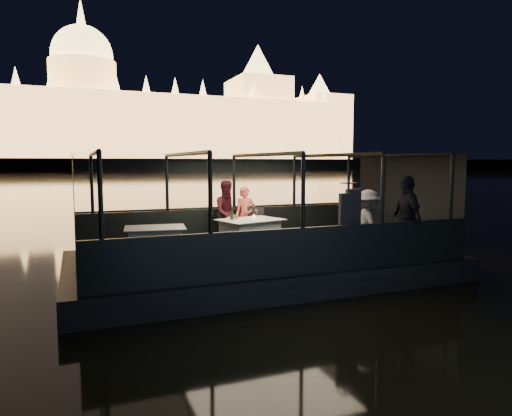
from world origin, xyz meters
name	(u,v)px	position (x,y,z in m)	size (l,w,h in m)	color
river_water	(98,177)	(0.00, 80.00, 0.00)	(500.00, 500.00, 0.00)	black
boat_hull	(262,276)	(0.00, 0.00, 0.00)	(8.60, 4.40, 1.00)	black
boat_deck	(262,256)	(0.00, 0.00, 0.48)	(8.00, 4.00, 0.04)	black
gunwale_port	(234,225)	(0.00, 2.00, 0.95)	(8.00, 0.08, 0.90)	black
gunwale_starboard	(303,251)	(0.00, -2.00, 0.95)	(8.00, 0.08, 0.90)	black
cabin_glass_port	(234,182)	(0.00, 2.00, 2.10)	(8.00, 0.02, 1.40)	#99B2B2
cabin_glass_starboard	(303,191)	(0.00, -2.00, 2.10)	(8.00, 0.02, 1.40)	#99B2B2
cabin_roof_glass	(263,155)	(0.00, 0.00, 2.80)	(8.00, 4.00, 0.02)	#99B2B2
end_wall_fore	(74,212)	(-4.00, 0.00, 1.65)	(0.02, 4.00, 2.30)	black
end_wall_aft	(404,200)	(4.00, 0.00, 1.65)	(0.02, 4.00, 2.30)	black
canopy_ribs	(262,205)	(0.00, 0.00, 1.65)	(8.00, 4.00, 2.30)	black
embankment	(84,166)	(0.00, 210.00, 1.00)	(400.00, 140.00, 6.00)	#423D33
parliament_building	(83,92)	(0.00, 175.00, 29.00)	(220.00, 32.00, 60.00)	#F2D18C
dining_table_central	(250,235)	(-0.08, 0.57, 0.89)	(1.45, 1.05, 0.77)	white
dining_table_aft	(155,241)	(-2.35, 0.55, 0.89)	(1.32, 0.95, 0.70)	silver
chair_port_left	(228,229)	(-0.43, 1.28, 0.95)	(0.37, 0.37, 0.80)	black
chair_port_right	(258,228)	(0.37, 1.17, 0.95)	(0.45, 0.45, 0.97)	black
coat_stand	(348,223)	(1.16, -1.75, 1.40)	(0.49, 0.39, 1.76)	black
person_woman_coral	(245,215)	(0.14, 1.52, 1.25)	(0.54, 0.36, 1.49)	#E35F52
person_man_maroon	(228,216)	(-0.32, 1.56, 1.25)	(0.80, 0.62, 1.66)	#3B1018
passenger_stripe	(368,221)	(1.95, -1.34, 1.35)	(1.00, 0.56, 1.54)	silver
passenger_dark	(406,221)	(2.70, -1.66, 1.35)	(1.09, 0.46, 1.85)	black
wine_bottle	(232,214)	(-0.53, 0.61, 1.42)	(0.06, 0.06, 0.30)	#123418
bread_basket	(234,217)	(-0.38, 0.92, 1.31)	(0.21, 0.21, 0.08)	brown
amber_candle	(254,216)	(0.10, 0.78, 1.31)	(0.05, 0.05, 0.07)	#FF8D3F
plate_near	(269,218)	(0.41, 0.54, 1.27)	(0.22, 0.22, 0.01)	white
plate_far	(232,218)	(-0.41, 0.99, 1.27)	(0.26, 0.26, 0.02)	white
wine_glass_white	(237,215)	(-0.38, 0.67, 1.36)	(0.06, 0.06, 0.18)	silver
wine_glass_red	(256,213)	(0.22, 0.94, 1.36)	(0.06, 0.06, 0.18)	white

